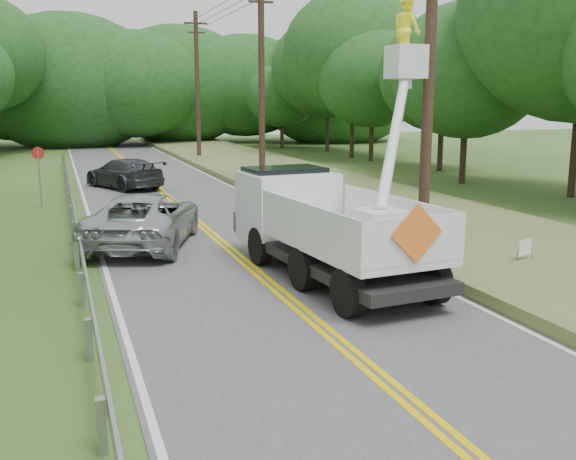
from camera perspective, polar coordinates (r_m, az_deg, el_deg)
name	(u,v)px	position (r m, az deg, el deg)	size (l,w,h in m)	color
ground	(446,435)	(8.83, 13.65, -16.99)	(140.00, 140.00, 0.00)	#28501A
road	(206,229)	(21.32, -7.16, 0.04)	(7.20, 96.00, 0.03)	#444547
guardrail	(74,216)	(21.66, -18.16, 1.20)	(0.18, 48.00, 0.77)	#92949A
utility_poles	(316,69)	(25.30, 2.47, 13.85)	(1.60, 43.30, 10.00)	black
tall_grass_verge	(401,213)	(23.79, 9.79, 1.48)	(7.00, 96.00, 0.30)	#576632
treeline_right	(442,57)	(37.99, 13.31, 14.48)	(11.07, 52.79, 12.37)	#332319
treeline_horizon	(130,85)	(62.96, -13.63, 12.22)	(57.28, 15.70, 12.54)	#1D4618
bucket_truck	(321,208)	(16.04, 2.88, 1.95)	(4.67, 7.01, 6.70)	black
suv_silver	(144,219)	(19.14, -12.45, 0.93)	(2.53, 5.49, 1.52)	#B1B5B8
suv_darkgrey	(124,173)	(31.97, -14.09, 4.82)	(1.97, 4.84, 1.41)	#32343A
stop_sign_permanent	(39,168)	(26.86, -20.89, 5.07)	(0.47, 0.25, 2.39)	#92949A
yard_sign	(525,249)	(16.93, 19.97, -1.53)	(0.52, 0.24, 0.80)	white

